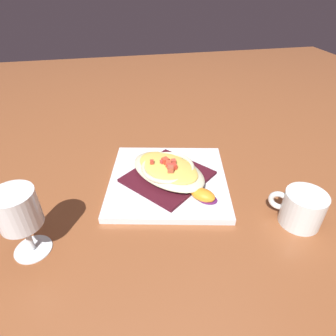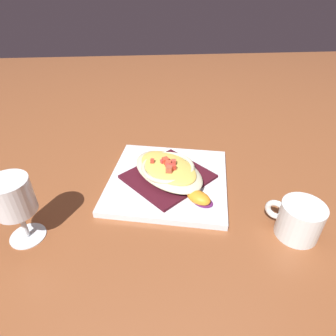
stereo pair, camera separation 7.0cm
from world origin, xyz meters
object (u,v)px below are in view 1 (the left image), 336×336
object	(u,v)px
gratin_dish	(168,169)
stemmed_glass	(18,213)
orange_garnish	(204,195)
square_plate	(168,180)
coffee_mug	(301,210)

from	to	relation	value
gratin_dish	stemmed_glass	size ratio (longest dim) A/B	1.70
orange_garnish	stemmed_glass	size ratio (longest dim) A/B	0.51
gratin_dish	orange_garnish	distance (m)	0.12
orange_garnish	stemmed_glass	bearing A→B (deg)	98.95
square_plate	orange_garnish	size ratio (longest dim) A/B	3.98
coffee_mug	stemmed_glass	bearing A→B (deg)	86.23
orange_garnish	gratin_dish	bearing A→B (deg)	33.03
gratin_dish	stemmed_glass	world-z (taller)	stemmed_glass
square_plate	stemmed_glass	world-z (taller)	stemmed_glass
square_plate	coffee_mug	distance (m)	0.31
square_plate	coffee_mug	world-z (taller)	coffee_mug
coffee_mug	orange_garnish	bearing A→B (deg)	63.27
gratin_dish	stemmed_glass	distance (m)	0.34
orange_garnish	coffee_mug	xyz separation A→B (m)	(-0.09, -0.18, 0.01)
square_plate	gratin_dish	distance (m)	0.03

